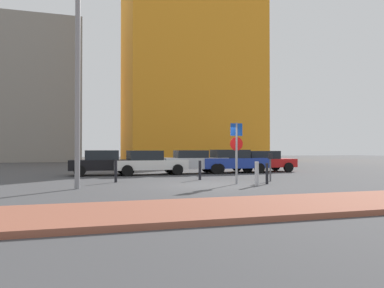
{
  "coord_description": "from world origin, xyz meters",
  "views": [
    {
      "loc": [
        -5.32,
        -14.9,
        1.56
      ],
      "look_at": [
        0.05,
        2.82,
        1.8
      ],
      "focal_mm": 34.58,
      "sensor_mm": 36.0,
      "label": 1
    }
  ],
  "objects_px": {
    "parked_car_blue": "(232,161)",
    "traffic_bollard_edge": "(267,174)",
    "parked_car_white": "(148,162)",
    "parking_sign_post": "(236,146)",
    "parked_car_red": "(262,161)",
    "parked_car_black": "(104,162)",
    "parking_meter": "(270,163)",
    "traffic_bollard_mid": "(200,170)",
    "street_lamp": "(78,65)",
    "parked_car_silver": "(194,161)",
    "traffic_bollard_near": "(257,174)",
    "traffic_bollard_far": "(116,171)"
  },
  "relations": [
    {
      "from": "parked_car_blue",
      "to": "traffic_bollard_edge",
      "type": "bearing_deg",
      "value": -101.35
    },
    {
      "from": "parked_car_white",
      "to": "parking_sign_post",
      "type": "height_order",
      "value": "parking_sign_post"
    },
    {
      "from": "parked_car_blue",
      "to": "parked_car_red",
      "type": "xyz_separation_m",
      "value": [
        2.39,
        0.46,
        -0.04
      ]
    },
    {
      "from": "parked_car_black",
      "to": "parked_car_red",
      "type": "height_order",
      "value": "parked_car_black"
    },
    {
      "from": "parking_meter",
      "to": "traffic_bollard_mid",
      "type": "bearing_deg",
      "value": 149.21
    },
    {
      "from": "street_lamp",
      "to": "parking_meter",
      "type": "bearing_deg",
      "value": 5.32
    },
    {
      "from": "parking_meter",
      "to": "traffic_bollard_mid",
      "type": "distance_m",
      "value": 3.47
    },
    {
      "from": "parked_car_blue",
      "to": "parked_car_white",
      "type": "bearing_deg",
      "value": -178.61
    },
    {
      "from": "parked_car_silver",
      "to": "traffic_bollard_near",
      "type": "xyz_separation_m",
      "value": [
        0.3,
        -8.06,
        -0.26
      ]
    },
    {
      "from": "parked_car_silver",
      "to": "parked_car_red",
      "type": "xyz_separation_m",
      "value": [
        4.96,
        0.42,
        -0.03
      ]
    },
    {
      "from": "parked_car_red",
      "to": "parked_car_blue",
      "type": "bearing_deg",
      "value": -169.12
    },
    {
      "from": "parked_car_red",
      "to": "parking_sign_post",
      "type": "xyz_separation_m",
      "value": [
        -5.19,
        -7.57,
        0.96
      ]
    },
    {
      "from": "parked_car_white",
      "to": "parking_meter",
      "type": "bearing_deg",
      "value": -52.35
    },
    {
      "from": "traffic_bollard_far",
      "to": "parking_sign_post",
      "type": "bearing_deg",
      "value": -25.26
    },
    {
      "from": "parked_car_blue",
      "to": "traffic_bollard_mid",
      "type": "xyz_separation_m",
      "value": [
        -3.67,
        -4.57,
        -0.3
      ]
    },
    {
      "from": "parking_meter",
      "to": "traffic_bollard_mid",
      "type": "xyz_separation_m",
      "value": [
        -2.96,
        1.77,
        -0.39
      ]
    },
    {
      "from": "parked_car_silver",
      "to": "parking_meter",
      "type": "bearing_deg",
      "value": -73.65
    },
    {
      "from": "traffic_bollard_mid",
      "to": "parking_meter",
      "type": "bearing_deg",
      "value": -30.79
    },
    {
      "from": "parked_car_red",
      "to": "traffic_bollard_near",
      "type": "height_order",
      "value": "parked_car_red"
    },
    {
      "from": "parked_car_white",
      "to": "traffic_bollard_edge",
      "type": "xyz_separation_m",
      "value": [
        3.99,
        -7.35,
        -0.28
      ]
    },
    {
      "from": "traffic_bollard_far",
      "to": "parked_car_red",
      "type": "bearing_deg",
      "value": 26.97
    },
    {
      "from": "parked_car_silver",
      "to": "traffic_bollard_edge",
      "type": "height_order",
      "value": "parked_car_silver"
    },
    {
      "from": "parked_car_blue",
      "to": "parking_meter",
      "type": "relative_size",
      "value": 3.24
    },
    {
      "from": "parked_car_red",
      "to": "parked_car_black",
      "type": "bearing_deg",
      "value": -178.15
    },
    {
      "from": "parked_car_red",
      "to": "traffic_bollard_mid",
      "type": "height_order",
      "value": "parked_car_red"
    },
    {
      "from": "parked_car_red",
      "to": "parking_sign_post",
      "type": "distance_m",
      "value": 9.23
    },
    {
      "from": "parked_car_blue",
      "to": "traffic_bollard_far",
      "type": "height_order",
      "value": "parked_car_blue"
    },
    {
      "from": "parking_meter",
      "to": "traffic_bollard_near",
      "type": "bearing_deg",
      "value": -132.9
    },
    {
      "from": "parked_car_red",
      "to": "traffic_bollard_edge",
      "type": "bearing_deg",
      "value": -116.1
    },
    {
      "from": "parking_sign_post",
      "to": "street_lamp",
      "type": "height_order",
      "value": "street_lamp"
    },
    {
      "from": "traffic_bollard_mid",
      "to": "parked_car_silver",
      "type": "bearing_deg",
      "value": 76.66
    },
    {
      "from": "parked_car_black",
      "to": "parked_car_white",
      "type": "relative_size",
      "value": 0.91
    },
    {
      "from": "traffic_bollard_near",
      "to": "parked_car_white",
      "type": "bearing_deg",
      "value": 112.21
    },
    {
      "from": "parked_car_blue",
      "to": "traffic_bollard_far",
      "type": "xyz_separation_m",
      "value": [
        -7.83,
        -4.74,
        -0.26
      ]
    },
    {
      "from": "parked_car_black",
      "to": "parking_sign_post",
      "type": "xyz_separation_m",
      "value": [
        5.29,
        -7.23,
        0.95
      ]
    },
    {
      "from": "parked_car_blue",
      "to": "parking_meter",
      "type": "xyz_separation_m",
      "value": [
        -0.7,
        -6.34,
        0.09
      ]
    },
    {
      "from": "parked_car_black",
      "to": "traffic_bollard_edge",
      "type": "bearing_deg",
      "value": -49.12
    },
    {
      "from": "parked_car_blue",
      "to": "parked_car_red",
      "type": "distance_m",
      "value": 2.43
    },
    {
      "from": "parking_sign_post",
      "to": "traffic_bollard_mid",
      "type": "xyz_separation_m",
      "value": [
        -0.87,
        2.54,
        -1.22
      ]
    },
    {
      "from": "traffic_bollard_near",
      "to": "traffic_bollard_far",
      "type": "relative_size",
      "value": 0.98
    },
    {
      "from": "parking_sign_post",
      "to": "traffic_bollard_far",
      "type": "height_order",
      "value": "parking_sign_post"
    },
    {
      "from": "parked_car_black",
      "to": "parked_car_blue",
      "type": "bearing_deg",
      "value": -0.85
    },
    {
      "from": "parked_car_red",
      "to": "parking_meter",
      "type": "xyz_separation_m",
      "value": [
        -3.09,
        -6.8,
        0.14
      ]
    },
    {
      "from": "parked_car_white",
      "to": "traffic_bollard_far",
      "type": "xyz_separation_m",
      "value": [
        -2.33,
        -4.61,
        -0.22
      ]
    },
    {
      "from": "parked_car_black",
      "to": "parked_car_blue",
      "type": "relative_size",
      "value": 0.92
    },
    {
      "from": "traffic_bollard_far",
      "to": "traffic_bollard_edge",
      "type": "height_order",
      "value": "traffic_bollard_far"
    },
    {
      "from": "parked_car_blue",
      "to": "street_lamp",
      "type": "relative_size",
      "value": 0.52
    },
    {
      "from": "parked_car_blue",
      "to": "traffic_bollard_near",
      "type": "height_order",
      "value": "parked_car_blue"
    },
    {
      "from": "parked_car_black",
      "to": "traffic_bollard_edge",
      "type": "height_order",
      "value": "parked_car_black"
    },
    {
      "from": "parking_meter",
      "to": "traffic_bollard_far",
      "type": "relative_size",
      "value": 1.29
    }
  ]
}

